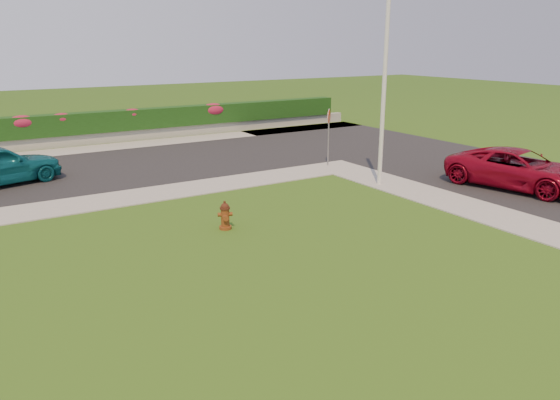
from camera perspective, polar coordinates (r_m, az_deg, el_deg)
ground at (r=13.16m, az=5.71°, el=-7.59°), size 120.00×120.00×0.00m
street_right at (r=24.23m, az=22.83°, el=2.34°), size 8.00×32.00×0.04m
street_far at (r=24.21m, az=-25.26°, el=2.05°), size 26.00×8.00×0.04m
sidewalk_far at (r=19.29m, az=-26.29°, el=-1.39°), size 24.00×2.00×0.04m
curb_corner at (r=24.04m, az=6.00°, el=3.44°), size 2.00×2.00×0.04m
sidewalk_beyond at (r=29.69m, az=-18.86°, el=5.10°), size 34.00×2.00×0.04m
retaining_wall at (r=31.09m, az=-19.56°, el=6.02°), size 34.00×0.40×0.60m
hedge at (r=31.06m, az=-19.75°, el=7.59°), size 32.00×0.90×1.10m
fire_hydrant at (r=16.02m, az=-5.76°, el=-1.66°), size 0.44×0.42×0.85m
suv_red at (r=22.10m, az=23.68°, el=2.98°), size 3.44×5.57×1.44m
utility_pole at (r=20.78m, az=10.78°, el=10.65°), size 0.16×0.16×6.77m
stop_sign at (r=23.94m, az=5.12°, el=7.93°), size 0.51×0.49×2.53m
flower_clump_c at (r=30.44m, az=-25.38°, el=7.35°), size 1.38×0.89×0.69m
flower_clump_d at (r=30.70m, az=-21.87°, el=7.90°), size 1.14×0.73×0.57m
flower_clump_e at (r=31.55m, az=-15.18°, el=8.69°), size 1.13×0.72×0.56m
flower_clump_f at (r=33.29m, az=-7.00°, el=9.37°), size 1.50×0.96×0.75m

